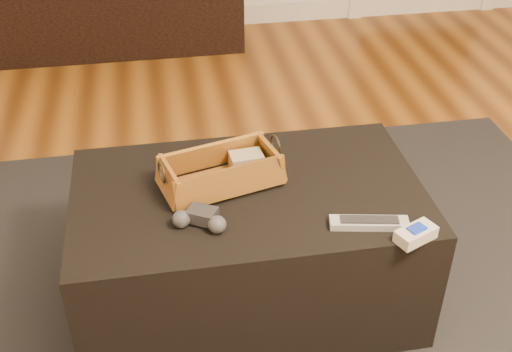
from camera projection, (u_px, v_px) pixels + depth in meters
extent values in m
cube|color=white|center=(221.00, 16.00, 3.96)|extent=(5.00, 0.04, 0.12)
cube|color=black|center=(116.00, 0.00, 3.57)|extent=(1.38, 0.45, 0.54)
cube|color=black|center=(251.00, 308.00, 2.03)|extent=(2.60, 2.00, 0.01)
cube|color=black|center=(248.00, 246.00, 1.94)|extent=(1.00, 0.60, 0.42)
cube|color=black|center=(217.00, 182.00, 1.82)|extent=(0.18, 0.10, 0.02)
cube|color=tan|center=(246.00, 162.00, 1.87)|extent=(0.10, 0.07, 0.05)
cube|color=#A55F25|center=(221.00, 183.00, 1.84)|extent=(0.33, 0.21, 0.01)
cube|color=#B17A28|center=(211.00, 155.00, 1.87)|extent=(0.32, 0.11, 0.09)
cube|color=brown|center=(231.00, 182.00, 1.76)|extent=(0.32, 0.11, 0.09)
cube|color=brown|center=(271.00, 156.00, 1.87)|extent=(0.07, 0.17, 0.09)
cube|color=#965722|center=(167.00, 182.00, 1.76)|extent=(0.07, 0.17, 0.09)
torus|color=#302B20|center=(275.00, 145.00, 1.85)|extent=(0.02, 0.06, 0.06)
torus|color=#342E22|center=(162.00, 173.00, 1.74)|extent=(0.02, 0.06, 0.06)
cube|color=#262628|center=(202.00, 215.00, 1.69)|extent=(0.09, 0.08, 0.04)
sphere|color=#363739|center=(181.00, 219.00, 1.68)|extent=(0.06, 0.06, 0.05)
sphere|color=#3D3D40|center=(217.00, 224.00, 1.66)|extent=(0.06, 0.06, 0.05)
cube|color=silver|center=(369.00, 223.00, 1.68)|extent=(0.21, 0.08, 0.02)
cube|color=black|center=(370.00, 220.00, 1.68)|extent=(0.16, 0.06, 0.00)
cube|color=beige|center=(416.00, 234.00, 1.64)|extent=(0.12, 0.09, 0.03)
cube|color=#1736C7|center=(417.00, 229.00, 1.62)|extent=(0.05, 0.05, 0.01)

